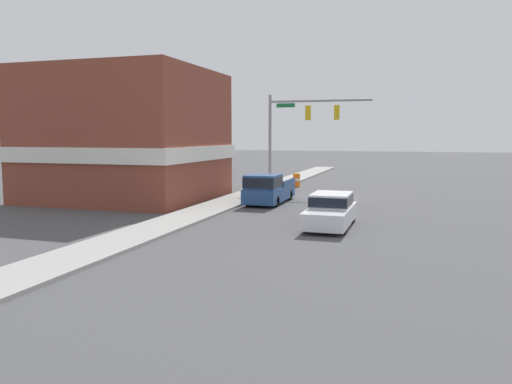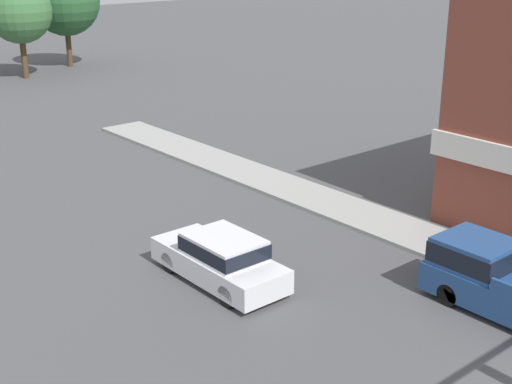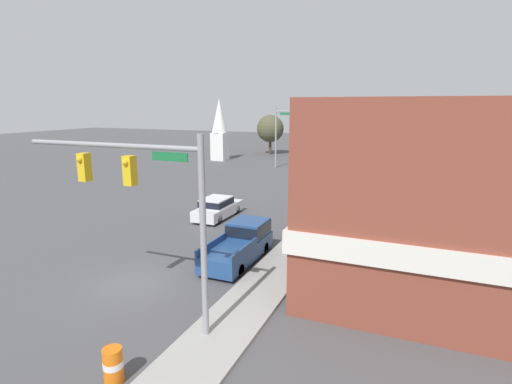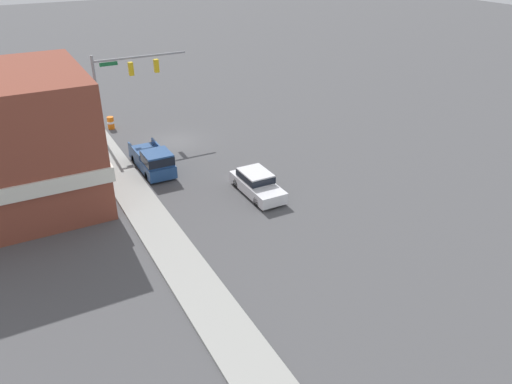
# 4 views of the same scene
# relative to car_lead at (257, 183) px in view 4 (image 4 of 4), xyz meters

# --- Properties ---
(ground_plane) EXTENTS (200.00, 200.00, 0.00)m
(ground_plane) POSITION_rel_car_lead_xyz_m (1.61, -11.32, -0.80)
(ground_plane) COLOR #4C4C4F
(sidewalk_curb) EXTENTS (2.40, 60.00, 0.14)m
(sidewalk_curb) POSITION_rel_car_lead_xyz_m (7.31, -11.32, -0.73)
(sidewalk_curb) COLOR #9E9E99
(sidewalk_curb) RESTS_ON ground
(near_signal_assembly) EXTENTS (7.61, 0.49, 7.18)m
(near_signal_assembly) POSITION_rel_car_lead_xyz_m (4.54, -13.77, 4.41)
(near_signal_assembly) COLOR gray
(near_signal_assembly) RESTS_ON ground
(car_lead) EXTENTS (1.86, 4.75, 1.54)m
(car_lead) POSITION_rel_car_lead_xyz_m (0.00, 0.00, 0.00)
(car_lead) COLOR black
(car_lead) RESTS_ON ground
(pickup_truck_parked) EXTENTS (1.96, 5.33, 1.86)m
(pickup_truck_parked) POSITION_rel_car_lead_xyz_m (4.93, -6.52, 0.12)
(pickup_truck_parked) COLOR black
(pickup_truck_parked) RESTS_ON ground
(construction_barrel) EXTENTS (0.59, 0.59, 1.10)m
(construction_barrel) POSITION_rel_car_lead_xyz_m (5.51, -16.89, -0.24)
(construction_barrel) COLOR orange
(construction_barrel) RESTS_ON ground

